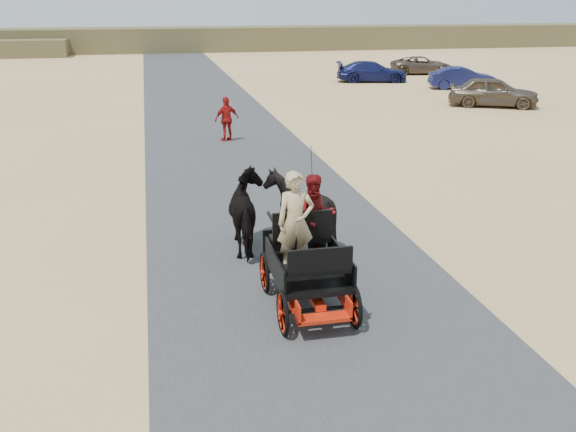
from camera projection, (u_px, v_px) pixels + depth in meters
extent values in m
plane|color=tan|center=(344.00, 356.00, 10.03)|extent=(140.00, 140.00, 0.00)
cube|color=#38383A|center=(344.00, 356.00, 10.02)|extent=(6.00, 140.00, 0.01)
cube|color=brown|center=(172.00, 39.00, 67.01)|extent=(140.00, 6.00, 2.40)
imported|color=black|center=(250.00, 213.00, 14.05)|extent=(0.91, 2.01, 1.70)
imported|color=black|center=(299.00, 209.00, 14.27)|extent=(1.37, 1.54, 1.70)
imported|color=tan|center=(296.00, 222.00, 11.14)|extent=(0.66, 0.43, 1.80)
imported|color=#660C0F|center=(315.00, 216.00, 11.79)|extent=(0.77, 0.60, 1.58)
imported|color=#A41412|center=(227.00, 119.00, 24.86)|extent=(1.09, 0.75, 1.73)
imported|color=brown|center=(493.00, 92.00, 32.84)|extent=(4.78, 3.59, 1.52)
imported|color=navy|center=(462.00, 78.00, 39.31)|extent=(4.24, 2.35, 1.32)
imported|color=navy|center=(372.00, 72.00, 42.62)|extent=(4.93, 2.80, 1.35)
imported|color=brown|center=(422.00, 65.00, 47.01)|extent=(4.85, 2.83, 1.27)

